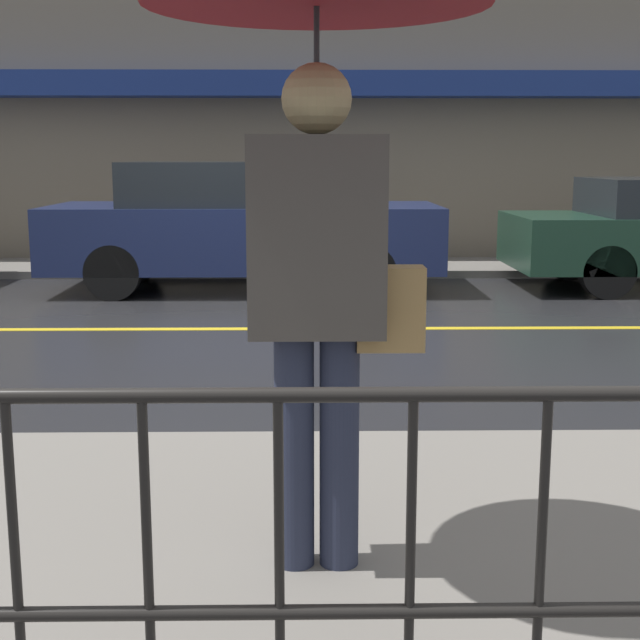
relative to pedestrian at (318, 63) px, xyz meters
name	(u,v)px	position (x,y,z in m)	size (l,w,h in m)	color
ground_plane	(234,329)	(-0.72, 5.09, -1.91)	(80.00, 80.00, 0.00)	#262628
sidewalk_near	(131,564)	(-0.72, 0.10, -1.86)	(28.00, 3.03, 0.10)	slate
sidewalk_far	(258,267)	(-0.72, 9.38, -1.86)	(28.00, 1.62, 0.10)	slate
lane_marking	(234,329)	(-0.72, 5.09, -1.91)	(25.20, 0.12, 0.01)	gold
building_storefront	(258,39)	(-0.72, 10.31, 1.35)	(28.00, 0.85, 6.60)	#706656
railing_foreground	(14,544)	(-0.72, -1.16, -1.20)	(12.00, 0.04, 0.98)	black
pedestrian	(318,63)	(0.00, 0.00, 0.00)	(1.17, 1.17, 2.25)	#23283D
car_navy	(241,225)	(-0.82, 7.64, -1.13)	(4.63, 1.82, 1.53)	#19234C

